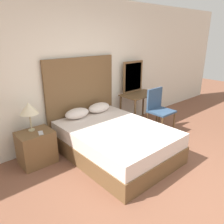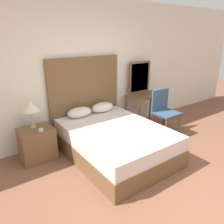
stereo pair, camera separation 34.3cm
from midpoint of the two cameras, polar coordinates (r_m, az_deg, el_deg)
ground_plane at (r=3.24m, az=20.41°, el=-20.69°), size 16.00×16.00×0.00m
wall_back at (r=4.37m, az=-5.10°, el=10.57°), size 10.00×0.06×2.70m
bed at (r=3.84m, az=3.44°, el=-7.79°), size 1.46×1.97×0.54m
headboard at (r=4.41m, az=-4.69°, el=3.56°), size 1.54×0.05×1.63m
pillow_left at (r=4.17m, az=-6.15°, el=-0.11°), size 0.49×0.28×0.19m
pillow_right at (r=4.43m, az=-0.30°, el=1.22°), size 0.49×0.28×0.19m
phone_on_bed at (r=3.83m, az=5.55°, el=-3.41°), size 0.14×0.16×0.01m
nightstand at (r=3.89m, az=-16.57°, el=-8.07°), size 0.55×0.43×0.56m
table_lamp at (r=3.72m, az=-18.09°, el=1.44°), size 0.29×0.29×0.47m
phone_on_nightstand at (r=3.69m, az=-15.55°, el=-4.58°), size 0.11×0.16×0.01m
vanity_desk at (r=5.05m, az=10.75°, el=2.97°), size 0.87×0.53×0.75m
vanity_mirror at (r=5.09m, az=9.16°, el=8.93°), size 0.61×0.03×0.71m
chair at (r=4.76m, az=15.34°, el=0.79°), size 0.49×0.45×0.95m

